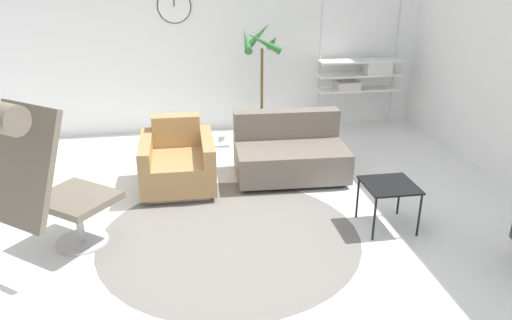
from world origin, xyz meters
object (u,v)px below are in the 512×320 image
lounge_chair (33,166)px  shelf_unit (362,74)px  armchair_red (178,163)px  couch_low (290,154)px  side_table (389,188)px  potted_plant (261,98)px

lounge_chair → shelf_unit: (3.65, 2.87, -0.06)m
lounge_chair → armchair_red: lounge_chair is taller
lounge_chair → couch_low: bearing=69.2°
armchair_red → couch_low: size_ratio=0.71×
couch_low → side_table: bearing=118.3°
armchair_red → couch_low: armchair_red is taller
lounge_chair → shelf_unit: 4.64m
armchair_red → side_table: 2.18m
armchair_red → side_table: size_ratio=1.93×
couch_low → shelf_unit: size_ratio=0.64×
potted_plant → shelf_unit: shelf_unit is taller
side_table → potted_plant: 2.66m
armchair_red → couch_low: (1.22, 0.09, -0.01)m
lounge_chair → armchair_red: size_ratio=1.61×
couch_low → potted_plant: (-0.09, 1.30, 0.30)m
shelf_unit → armchair_red: bearing=-148.4°
lounge_chair → armchair_red: (1.05, 1.27, -0.57)m
armchair_red → shelf_unit: 3.08m
couch_low → side_table: 1.40m
side_table → lounge_chair: bearing=-178.0°
side_table → potted_plant: potted_plant is taller
lounge_chair → armchair_red: 1.75m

